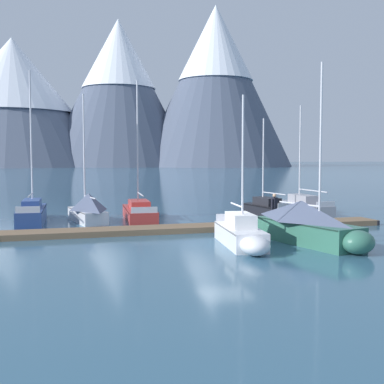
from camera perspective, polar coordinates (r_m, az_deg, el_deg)
The scene contains 13 objects.
ground_plane at distance 23.95m, azimuth 3.76°, elevation -5.76°, with size 700.00×700.00×0.00m, color #335B75.
mountain_central_massif at distance 230.30m, azimuth -19.78°, elevation 10.11°, with size 84.58×84.58×54.70m.
mountain_shoulder_ridge at distance 222.21m, azimuth -8.36°, elevation 11.54°, with size 64.22×64.22×63.07m.
mountain_east_summit at distance 217.68m, azimuth 2.70°, elevation 12.42°, with size 64.86×64.86×68.04m.
dock at distance 27.70m, azimuth 1.08°, elevation -4.11°, with size 21.57×2.23×0.30m.
sailboat_nearest_berth at distance 32.38m, azimuth -17.72°, elevation -2.26°, with size 1.62×7.46×9.31m.
sailboat_second_berth at distance 31.90m, azimuth -11.90°, elevation -1.80°, with size 2.44×5.49×8.00m.
sailboat_mid_dock_port at distance 33.10m, azimuth -6.14°, elevation -2.16°, with size 2.09×7.42×9.03m.
sailboat_mid_dock_starboard at distance 22.77m, azimuth 5.75°, elevation -4.80°, with size 1.98×5.70×6.82m.
sailboat_far_berth at distance 23.96m, azimuth 13.21°, elevation -3.55°, with size 3.20×6.74×8.28m.
sailboat_outer_slip at distance 35.30m, azimuth 8.30°, elevation -1.81°, with size 2.21×5.78×6.74m.
sailboat_end_of_dock at distance 37.50m, azimuth 12.22°, elevation -1.49°, with size 1.75×7.27×7.80m.
person_on_dock at distance 28.78m, azimuth 9.38°, elevation -1.62°, with size 0.50×0.40×1.69m.
Camera 1 is at (-7.65, -22.33, 4.07)m, focal length 46.75 mm.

